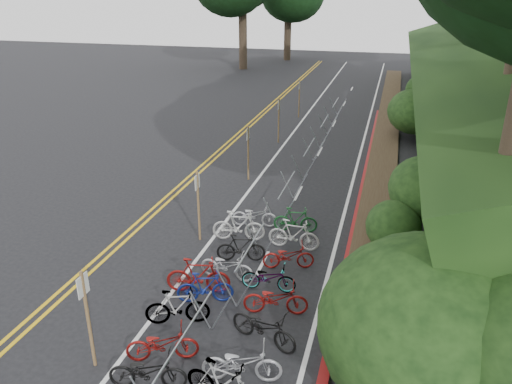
% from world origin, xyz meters
% --- Properties ---
extents(ground, '(120.00, 120.00, 0.00)m').
position_xyz_m(ground, '(0.00, 0.00, 0.00)').
color(ground, black).
rests_on(ground, ground).
extents(road_markings, '(7.47, 80.00, 0.01)m').
position_xyz_m(road_markings, '(0.63, 10.10, 0.00)').
color(road_markings, gold).
rests_on(road_markings, ground).
extents(red_curb, '(0.25, 28.00, 0.10)m').
position_xyz_m(red_curb, '(5.70, 12.00, 0.05)').
color(red_curb, maroon).
rests_on(red_curb, ground).
extents(bike_rack_front, '(1.10, 3.27, 1.08)m').
position_xyz_m(bike_rack_front, '(2.66, -1.03, 0.81)').
color(bike_rack_front, gray).
rests_on(bike_rack_front, ground).
extents(bike_racks_rest, '(1.14, 23.00, 1.17)m').
position_xyz_m(bike_racks_rest, '(3.00, 13.00, 0.85)').
color(bike_racks_rest, gray).
rests_on(bike_racks_rest, ground).
extents(signpost_near, '(0.08, 0.40, 2.52)m').
position_xyz_m(signpost_near, '(0.52, -1.45, 1.44)').
color(signpost_near, brown).
rests_on(signpost_near, ground).
extents(signposts_rest, '(0.08, 18.40, 2.50)m').
position_xyz_m(signposts_rest, '(0.60, 14.00, 1.43)').
color(signposts_rest, brown).
rests_on(signposts_rest, ground).
extents(bike_front, '(0.88, 1.90, 1.10)m').
position_xyz_m(bike_front, '(1.75, 1.98, 0.55)').
color(bike_front, maroon).
rests_on(bike_front, ground).
extents(bike_valet, '(3.47, 11.33, 1.09)m').
position_xyz_m(bike_valet, '(3.00, 1.52, 0.47)').
color(bike_valet, slate).
rests_on(bike_valet, ground).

